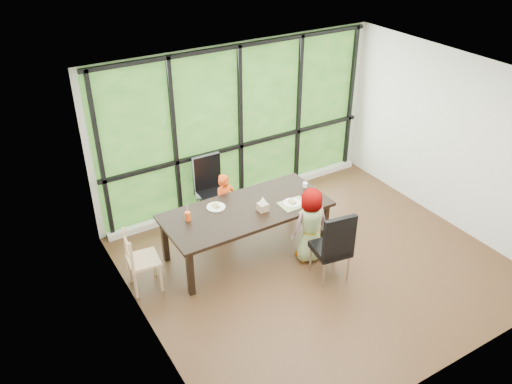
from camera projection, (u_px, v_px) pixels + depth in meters
ground at (317, 265)px, 7.58m from camera, size 5.00×5.00×0.00m
back_wall at (239, 125)px, 8.55m from camera, size 5.00×0.00×5.00m
foliage_backdrop at (239, 125)px, 8.53m from camera, size 4.80×0.02×2.65m
window_mullions at (241, 126)px, 8.50m from camera, size 4.80×0.06×2.65m
window_sill at (243, 196)px, 9.13m from camera, size 4.80×0.12×0.10m
dining_table at (247, 231)px, 7.66m from camera, size 2.44×1.13×0.75m
chair_window_leather at (213, 191)px, 8.33m from camera, size 0.47×0.47×1.08m
chair_interior_leather at (331, 244)px, 7.10m from camera, size 0.53×0.53×1.08m
chair_end_beech at (143, 260)px, 6.95m from camera, size 0.45×0.47×0.90m
child_toddler at (226, 204)px, 8.07m from camera, size 0.39×0.28×0.99m
child_older at (311, 225)px, 7.44m from camera, size 0.58×0.40×1.14m
placemat at (294, 204)px, 7.59m from camera, size 0.41×0.30×0.01m
plate_far at (216, 207)px, 7.50m from camera, size 0.27×0.27×0.02m
plate_near at (292, 203)px, 7.59m from camera, size 0.26×0.26×0.02m
orange_cup at (188, 216)px, 7.20m from camera, size 0.08×0.08×0.13m
green_cup at (313, 197)px, 7.65m from camera, size 0.06×0.06×0.10m
white_mug at (305, 185)px, 7.99m from camera, size 0.07×0.07×0.07m
tissue_box at (263, 207)px, 7.41m from camera, size 0.13×0.13×0.12m
crepe_rolls_far at (216, 205)px, 7.49m from camera, size 0.10×0.12×0.04m
crepe_rolls_near at (292, 201)px, 7.58m from camera, size 0.10×0.12×0.04m
straw_white at (187, 210)px, 7.14m from camera, size 0.01×0.04×0.20m
straw_pink at (313, 192)px, 7.60m from camera, size 0.01×0.04×0.20m
tissue at (263, 200)px, 7.35m from camera, size 0.12×0.12×0.11m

